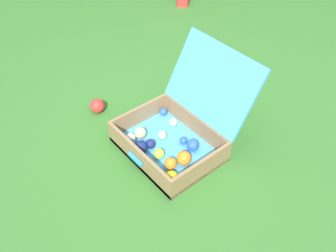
{
  "coord_description": "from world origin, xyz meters",
  "views": [
    {
      "loc": [
        1.1,
        -0.91,
        1.46
      ],
      "look_at": [
        0.02,
        -0.03,
        0.18
      ],
      "focal_mm": 38.52,
      "sensor_mm": 36.0,
      "label": 1
    }
  ],
  "objects": [
    {
      "name": "ground_plane",
      "position": [
        0.0,
        0.0,
        0.0
      ],
      "size": [
        16.0,
        16.0,
        0.0
      ],
      "primitive_type": "plane",
      "color": "#336B28"
    },
    {
      "name": "stray_ball_on_grass",
      "position": [
        -0.51,
        -0.15,
        0.05
      ],
      "size": [
        0.09,
        0.09,
        0.09
      ],
      "primitive_type": "sphere",
      "color": "red",
      "rests_on": "ground"
    },
    {
      "name": "open_suitcase",
      "position": [
        0.03,
        0.04,
        0.11
      ],
      "size": [
        0.55,
        0.65,
        0.51
      ],
      "color": "#4799C6",
      "rests_on": "ground"
    }
  ]
}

